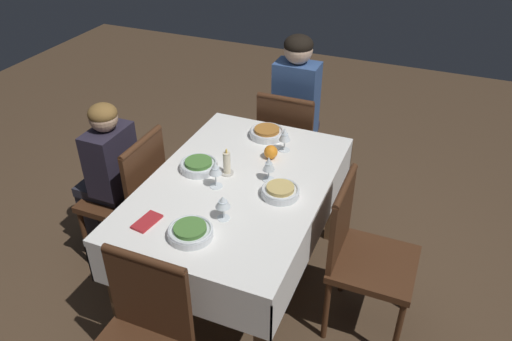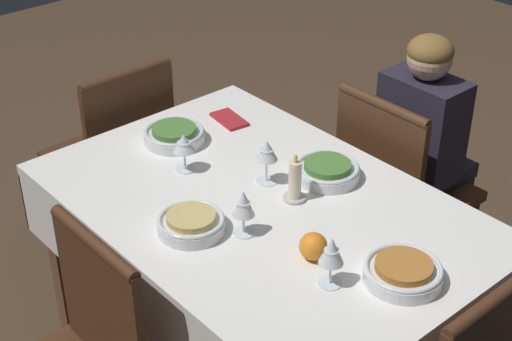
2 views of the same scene
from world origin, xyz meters
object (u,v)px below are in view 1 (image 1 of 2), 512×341
object	(u,v)px
chair_south	(362,252)
candle_centerpiece	(227,165)
person_adult_denim	(298,107)
bowl_north	(199,165)
wine_glass_north	(215,169)
dining_table	(238,197)
bowl_west	(190,231)
napkin_red_folded	(147,222)
person_child_dark	(106,176)
wine_glass_east	(285,135)
wine_glass_south	(269,164)
orange_fruit	(271,152)
wine_glass_west	(223,203)
bowl_east	(267,132)
chair_north	(131,193)
chair_east	(290,141)
bowl_south	(280,191)

from	to	relation	value
chair_south	candle_centerpiece	size ratio (longest dim) A/B	5.70
person_adult_denim	bowl_north	world-z (taller)	person_adult_denim
wine_glass_north	chair_south	bearing A→B (deg)	-84.57
chair_south	wine_glass_north	world-z (taller)	wine_glass_north
dining_table	bowl_west	distance (m)	0.49
candle_centerpiece	napkin_red_folded	world-z (taller)	candle_centerpiece
chair_south	person_child_dark	xyz separation A→B (m)	(-0.02, 1.56, 0.08)
bowl_north	candle_centerpiece	distance (m)	0.17
wine_glass_east	wine_glass_south	size ratio (longest dim) A/B	1.02
orange_fruit	napkin_red_folded	distance (m)	0.84
person_adult_denim	wine_glass_south	xyz separation A→B (m)	(-0.99, -0.16, 0.15)
wine_glass_west	orange_fruit	distance (m)	0.60
wine_glass_north	candle_centerpiece	world-z (taller)	candle_centerpiece
bowl_east	bowl_north	xyz separation A→B (m)	(-0.49, 0.21, 0.00)
bowl_east	wine_glass_north	xyz separation A→B (m)	(-0.60, 0.05, 0.08)
wine_glass_east	candle_centerpiece	distance (m)	0.41
chair_north	wine_glass_north	distance (m)	0.71
chair_south	person_child_dark	size ratio (longest dim) A/B	0.84
chair_north	bowl_east	distance (m)	0.90
wine_glass_south	wine_glass_west	world-z (taller)	wine_glass_south
wine_glass_north	orange_fruit	xyz separation A→B (m)	(0.37, -0.16, -0.07)
wine_glass_south	bowl_east	bearing A→B (deg)	22.53
person_child_dark	wine_glass_west	xyz separation A→B (m)	(-0.28, -0.92, 0.26)
wine_glass_east	orange_fruit	bearing A→B (deg)	157.97
person_adult_denim	bowl_north	distance (m)	1.07
person_child_dark	candle_centerpiece	size ratio (longest dim) A/B	6.79
person_adult_denim	wine_glass_west	bearing A→B (deg)	93.43
wine_glass_east	wine_glass_west	bearing A→B (deg)	175.48
wine_glass_north	orange_fruit	bearing A→B (deg)	-23.61
dining_table	chair_east	world-z (taller)	chair_east
chair_east	napkin_red_folded	distance (m)	1.44
bowl_east	bowl_north	bearing A→B (deg)	156.40
bowl_east	bowl_south	bearing A→B (deg)	-152.19
orange_fruit	wine_glass_south	bearing A→B (deg)	-162.04
person_child_dark	wine_glass_west	size ratio (longest dim) A/B	8.15
bowl_north	wine_glass_north	bearing A→B (deg)	-124.41
chair_east	wine_glass_north	distance (m)	1.07
person_adult_denim	wine_glass_north	bearing A→B (deg)	86.62
dining_table	bowl_south	xyz separation A→B (m)	(-0.02, -0.25, 0.12)
person_child_dark	bowl_west	bearing A→B (deg)	61.59
candle_centerpiece	wine_glass_north	bearing A→B (deg)	178.97
chair_east	orange_fruit	size ratio (longest dim) A/B	11.47
chair_east	person_child_dark	distance (m)	1.27
wine_glass_east	chair_south	bearing A→B (deg)	-125.09
chair_north	bowl_west	world-z (taller)	chair_north
bowl_south	candle_centerpiece	distance (m)	0.35
wine_glass_north	napkin_red_folded	xyz separation A→B (m)	(-0.39, 0.17, -0.10)
bowl_south	napkin_red_folded	size ratio (longest dim) A/B	1.25
candle_centerpiece	person_child_dark	bearing A→B (deg)	95.71
wine_glass_north	candle_centerpiece	distance (m)	0.14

